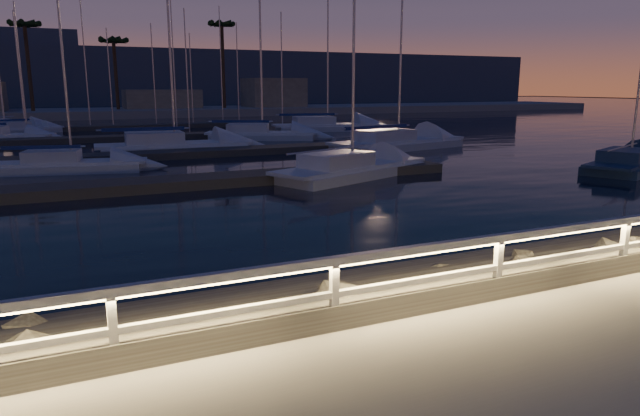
{
  "coord_description": "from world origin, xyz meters",
  "views": [
    {
      "loc": [
        -5.39,
        -6.94,
        3.42
      ],
      "look_at": [
        -0.4,
        4.0,
        0.84
      ],
      "focal_mm": 32.0,
      "sensor_mm": 36.0,
      "label": 1
    }
  ],
  "objects_px": {
    "guard_rail": "(446,259)",
    "sailboat_l": "(325,126)",
    "sailboat_g": "(171,145)",
    "sailboat_c": "(349,168)",
    "sailboat_d": "(629,162)",
    "sailboat_k": "(259,134)",
    "sailboat_n": "(2,128)",
    "sailboat_f": "(68,164)",
    "sailboat_m": "(24,129)",
    "sailboat_h": "(395,142)"
  },
  "relations": [
    {
      "from": "guard_rail",
      "to": "sailboat_n",
      "type": "height_order",
      "value": "sailboat_n"
    },
    {
      "from": "sailboat_f",
      "to": "sailboat_k",
      "type": "height_order",
      "value": "sailboat_k"
    },
    {
      "from": "sailboat_g",
      "to": "sailboat_l",
      "type": "height_order",
      "value": "sailboat_l"
    },
    {
      "from": "sailboat_c",
      "to": "sailboat_m",
      "type": "xyz_separation_m",
      "value": [
        -14.39,
        33.07,
        -0.05
      ]
    },
    {
      "from": "sailboat_l",
      "to": "sailboat_h",
      "type": "bearing_deg",
      "value": -88.39
    },
    {
      "from": "sailboat_d",
      "to": "sailboat_k",
      "type": "distance_m",
      "value": 25.44
    },
    {
      "from": "guard_rail",
      "to": "sailboat_n",
      "type": "distance_m",
      "value": 50.47
    },
    {
      "from": "guard_rail",
      "to": "sailboat_h",
      "type": "relative_size",
      "value": 2.61
    },
    {
      "from": "sailboat_d",
      "to": "sailboat_f",
      "type": "height_order",
      "value": "sailboat_d"
    },
    {
      "from": "sailboat_d",
      "to": "sailboat_m",
      "type": "relative_size",
      "value": 1.31
    },
    {
      "from": "sailboat_c",
      "to": "sailboat_h",
      "type": "bearing_deg",
      "value": 26.3
    },
    {
      "from": "sailboat_c",
      "to": "sailboat_n",
      "type": "height_order",
      "value": "sailboat_c"
    },
    {
      "from": "sailboat_f",
      "to": "sailboat_h",
      "type": "bearing_deg",
      "value": 17.82
    },
    {
      "from": "sailboat_f",
      "to": "sailboat_g",
      "type": "height_order",
      "value": "sailboat_g"
    },
    {
      "from": "sailboat_g",
      "to": "sailboat_m",
      "type": "distance_m",
      "value": 21.95
    },
    {
      "from": "sailboat_g",
      "to": "sailboat_c",
      "type": "bearing_deg",
      "value": -64.25
    },
    {
      "from": "sailboat_f",
      "to": "sailboat_n",
      "type": "height_order",
      "value": "sailboat_n"
    },
    {
      "from": "sailboat_d",
      "to": "sailboat_n",
      "type": "relative_size",
      "value": 0.98
    },
    {
      "from": "sailboat_c",
      "to": "sailboat_h",
      "type": "distance_m",
      "value": 12.18
    },
    {
      "from": "sailboat_f",
      "to": "sailboat_m",
      "type": "bearing_deg",
      "value": 108.26
    },
    {
      "from": "sailboat_f",
      "to": "sailboat_m",
      "type": "relative_size",
      "value": 1.12
    },
    {
      "from": "sailboat_d",
      "to": "sailboat_g",
      "type": "xyz_separation_m",
      "value": [
        -19.03,
        16.57,
        0.06
      ]
    },
    {
      "from": "guard_rail",
      "to": "sailboat_l",
      "type": "xyz_separation_m",
      "value": [
        16.84,
        40.57,
        -0.91
      ]
    },
    {
      "from": "sailboat_c",
      "to": "sailboat_l",
      "type": "height_order",
      "value": "sailboat_l"
    },
    {
      "from": "sailboat_c",
      "to": "sailboat_f",
      "type": "bearing_deg",
      "value": 126.26
    },
    {
      "from": "sailboat_g",
      "to": "sailboat_k",
      "type": "distance_m",
      "value": 9.97
    },
    {
      "from": "sailboat_l",
      "to": "sailboat_n",
      "type": "distance_m",
      "value": 28.03
    },
    {
      "from": "guard_rail",
      "to": "sailboat_n",
      "type": "bearing_deg",
      "value": 101.11
    },
    {
      "from": "sailboat_n",
      "to": "sailboat_c",
      "type": "bearing_deg",
      "value": -82.93
    },
    {
      "from": "sailboat_c",
      "to": "sailboat_g",
      "type": "distance_m",
      "value": 14.12
    },
    {
      "from": "guard_rail",
      "to": "sailboat_d",
      "type": "xyz_separation_m",
      "value": [
        19.87,
        11.91,
        -0.97
      ]
    },
    {
      "from": "guard_rail",
      "to": "sailboat_m",
      "type": "xyz_separation_m",
      "value": [
        -8.06,
        48.55,
        -0.98
      ]
    },
    {
      "from": "sailboat_l",
      "to": "guard_rail",
      "type": "bearing_deg",
      "value": -102.32
    },
    {
      "from": "sailboat_k",
      "to": "sailboat_l",
      "type": "relative_size",
      "value": 0.85
    },
    {
      "from": "guard_rail",
      "to": "sailboat_d",
      "type": "relative_size",
      "value": 3.29
    },
    {
      "from": "sailboat_c",
      "to": "sailboat_f",
      "type": "height_order",
      "value": "sailboat_c"
    },
    {
      "from": "sailboat_g",
      "to": "sailboat_h",
      "type": "height_order",
      "value": "sailboat_h"
    },
    {
      "from": "sailboat_k",
      "to": "sailboat_h",
      "type": "bearing_deg",
      "value": -35.36
    },
    {
      "from": "sailboat_c",
      "to": "sailboat_d",
      "type": "xyz_separation_m",
      "value": [
        13.53,
        -3.57,
        -0.03
      ]
    },
    {
      "from": "sailboat_d",
      "to": "sailboat_g",
      "type": "distance_m",
      "value": 25.23
    },
    {
      "from": "guard_rail",
      "to": "sailboat_l",
      "type": "height_order",
      "value": "sailboat_l"
    },
    {
      "from": "sailboat_h",
      "to": "sailboat_g",
      "type": "bearing_deg",
      "value": 150.7
    },
    {
      "from": "sailboat_d",
      "to": "sailboat_k",
      "type": "relative_size",
      "value": 0.94
    },
    {
      "from": "sailboat_l",
      "to": "sailboat_n",
      "type": "relative_size",
      "value": 1.23
    },
    {
      "from": "sailboat_c",
      "to": "sailboat_l",
      "type": "distance_m",
      "value": 27.19
    },
    {
      "from": "sailboat_d",
      "to": "sailboat_m",
      "type": "bearing_deg",
      "value": 104.22
    },
    {
      "from": "sailboat_d",
      "to": "sailboat_k",
      "type": "bearing_deg",
      "value": 93.19
    },
    {
      "from": "sailboat_f",
      "to": "sailboat_m",
      "type": "xyz_separation_m",
      "value": [
        -3.01,
        26.06,
        -0.01
      ]
    },
    {
      "from": "sailboat_d",
      "to": "sailboat_g",
      "type": "bearing_deg",
      "value": 115.87
    },
    {
      "from": "sailboat_c",
      "to": "sailboat_m",
      "type": "bearing_deg",
      "value": 91.42
    }
  ]
}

